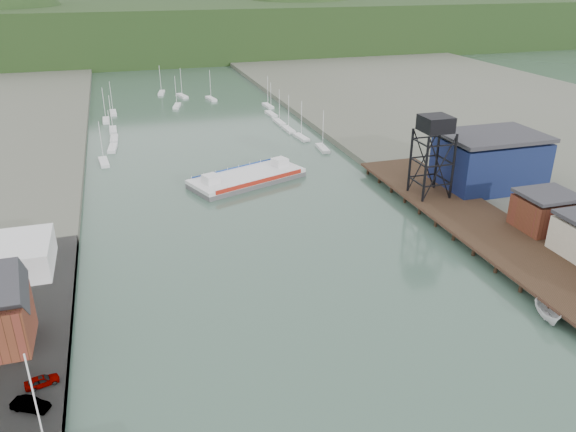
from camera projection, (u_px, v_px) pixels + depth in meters
east_land at (576, 149)px, 148.29m from camera, size 120.00×400.00×3.20m
east_pier at (474, 219)px, 102.19m from camera, size 14.00×70.00×2.45m
flagpole at (37, 408)px, 50.52m from camera, size 0.16×0.16×12.00m
lift_tower at (435, 129)px, 107.42m from camera, size 6.50×6.50×16.00m
blue_shed at (490, 161)px, 116.68m from camera, size 20.50×14.50×11.30m
marina_sailboats at (196, 120)px, 174.56m from camera, size 57.71×92.65×0.90m
distant_hills at (143, 33)px, 311.70m from camera, size 500.00×120.00×80.00m
chain_ferry at (247, 178)px, 125.01m from camera, size 27.47×18.58×3.67m
motorboat at (547, 313)px, 75.97m from camera, size 3.55×6.07×2.20m
car_west_a at (42, 381)px, 61.86m from camera, size 3.85×2.26×1.23m
car_west_b at (30, 405)px, 58.42m from camera, size 4.20×3.15×1.33m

